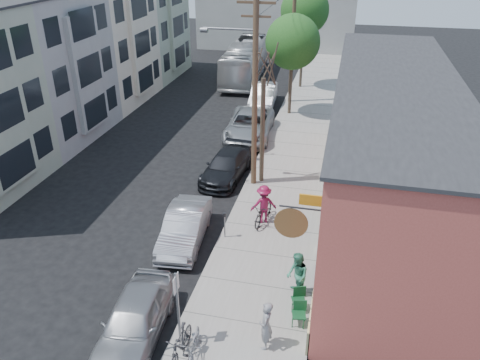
% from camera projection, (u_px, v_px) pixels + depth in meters
% --- Properties ---
extents(ground, '(120.00, 120.00, 0.00)m').
position_uv_depth(ground, '(171.00, 243.00, 20.59)').
color(ground, black).
extents(sidewalk, '(4.50, 58.00, 0.15)m').
position_uv_depth(sidewalk, '(297.00, 151.00, 29.18)').
color(sidewalk, gray).
rests_on(sidewalk, ground).
extents(cafe_building, '(6.60, 20.20, 6.61)m').
position_uv_depth(cafe_building, '(388.00, 149.00, 21.55)').
color(cafe_building, '#B04B41').
rests_on(cafe_building, ground).
extents(apartment_row, '(6.30, 32.00, 9.00)m').
position_uv_depth(apartment_row, '(78.00, 56.00, 32.95)').
color(apartment_row, '#A2AD92').
rests_on(apartment_row, ground).
extents(sign_post, '(0.07, 0.45, 2.80)m').
position_uv_depth(sign_post, '(178.00, 302.00, 14.69)').
color(sign_post, slate).
rests_on(sign_post, sidewalk).
extents(parking_meter_near, '(0.14, 0.14, 1.24)m').
position_uv_depth(parking_meter_near, '(225.00, 221.00, 20.39)').
color(parking_meter_near, slate).
rests_on(parking_meter_near, sidewalk).
extents(parking_meter_far, '(0.14, 0.14, 1.24)m').
position_uv_depth(parking_meter_far, '(263.00, 142.00, 28.16)').
color(parking_meter_far, slate).
rests_on(parking_meter_far, sidewalk).
extents(utility_pole_near, '(3.57, 0.28, 10.00)m').
position_uv_depth(utility_pole_near, '(254.00, 88.00, 22.89)').
color(utility_pole_near, '#503A28').
rests_on(utility_pole_near, sidewalk).
extents(utility_pole_far, '(1.80, 0.28, 10.00)m').
position_uv_depth(utility_pole_far, '(293.00, 35.00, 35.31)').
color(utility_pole_far, '#503A28').
rests_on(utility_pole_far, sidewalk).
extents(tree_bare, '(0.24, 0.24, 5.67)m').
position_uv_depth(tree_bare, '(262.00, 132.00, 24.27)').
color(tree_bare, '#44392C').
rests_on(tree_bare, sidewalk).
extents(tree_leafy_mid, '(3.86, 3.86, 7.17)m').
position_uv_depth(tree_leafy_mid, '(293.00, 42.00, 32.79)').
color(tree_leafy_mid, '#44392C').
rests_on(tree_leafy_mid, sidewalk).
extents(tree_leafy_far, '(3.99, 3.99, 8.39)m').
position_uv_depth(tree_leafy_far, '(305.00, 10.00, 38.41)').
color(tree_leafy_far, '#44392C').
rests_on(tree_leafy_far, sidewalk).
extents(patio_chair_a, '(0.64, 0.64, 0.88)m').
position_uv_depth(patio_chair_a, '(298.00, 300.00, 16.55)').
color(patio_chair_a, '#134524').
rests_on(patio_chair_a, sidewalk).
extents(patio_chair_b, '(0.58, 0.58, 0.88)m').
position_uv_depth(patio_chair_b, '(299.00, 314.00, 15.92)').
color(patio_chair_b, '#134524').
rests_on(patio_chair_b, sidewalk).
extents(patron_grey, '(0.45, 0.67, 1.78)m').
position_uv_depth(patron_grey, '(266.00, 326.00, 14.86)').
color(patron_grey, gray).
rests_on(patron_grey, sidewalk).
extents(patron_green, '(1.01, 1.11, 1.85)m').
position_uv_depth(patron_green, '(297.00, 276.00, 16.98)').
color(patron_green, '#338163').
rests_on(patron_green, sidewalk).
extents(cyclist, '(1.39, 1.12, 1.88)m').
position_uv_depth(cyclist, '(264.00, 204.00, 21.46)').
color(cyclist, maroon).
rests_on(cyclist, sidewalk).
extents(cyclist_bike, '(1.05, 2.06, 1.03)m').
position_uv_depth(cyclist_bike, '(264.00, 212.00, 21.66)').
color(cyclist_bike, black).
rests_on(cyclist_bike, sidewalk).
extents(parked_bike_a, '(0.59, 1.97, 1.18)m').
position_uv_depth(parked_bike_a, '(180.00, 345.00, 14.53)').
color(parked_bike_a, black).
rests_on(parked_bike_a, sidewalk).
extents(parked_bike_b, '(0.84, 1.79, 0.91)m').
position_uv_depth(parked_bike_b, '(194.00, 345.00, 14.70)').
color(parked_bike_b, slate).
rests_on(parked_bike_b, sidewalk).
extents(car_0, '(2.25, 4.72, 1.56)m').
position_uv_depth(car_0, '(135.00, 319.00, 15.45)').
color(car_0, gray).
rests_on(car_0, ground).
extents(car_1, '(2.04, 4.71, 1.51)m').
position_uv_depth(car_1, '(185.00, 227.00, 20.41)').
color(car_1, '#A1A1A8').
rests_on(car_1, ground).
extents(car_2, '(2.33, 4.97, 1.40)m').
position_uv_depth(car_2, '(226.00, 166.00, 25.88)').
color(car_2, black).
rests_on(car_2, ground).
extents(car_3, '(3.25, 6.36, 1.72)m').
position_uv_depth(car_3, '(249.00, 125.00, 30.98)').
color(car_3, '#96999D').
rests_on(car_3, ground).
extents(car_4, '(2.20, 5.31, 1.71)m').
position_uv_depth(car_4, '(263.00, 95.00, 36.72)').
color(car_4, '#B1B5B9').
rests_on(car_4, ground).
extents(bus, '(3.43, 12.07, 3.32)m').
position_uv_depth(bus, '(245.00, 61.00, 43.46)').
color(bus, silver).
rests_on(bus, ground).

